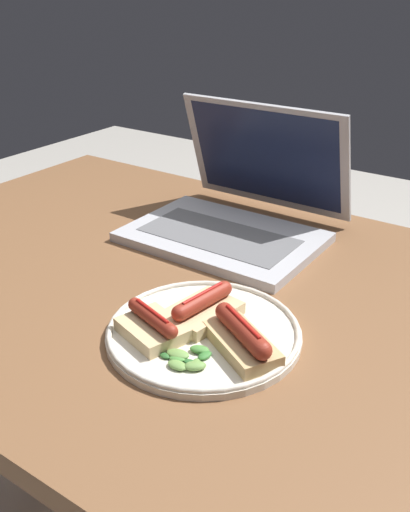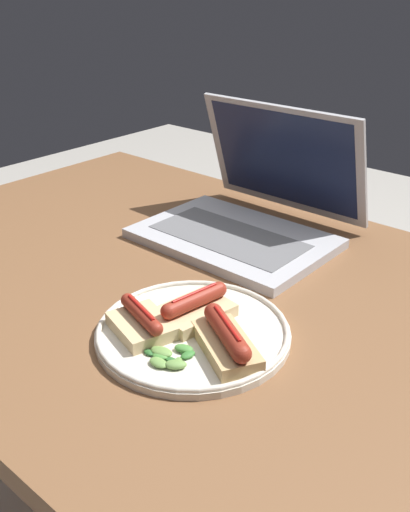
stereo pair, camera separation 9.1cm
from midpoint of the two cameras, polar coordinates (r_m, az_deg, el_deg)
The scene contains 7 objects.
desk at distance 1.01m, azimuth 1.24°, elevation -6.78°, with size 1.34×0.86×0.75m.
laptop at distance 1.11m, azimuth 6.69°, elevation 4.12°, with size 0.36×0.32×0.24m.
plate at distance 0.81m, azimuth 2.00°, elevation -7.61°, with size 0.28×0.28×0.02m.
sausage_toast_left at distance 0.80m, azimuth -3.14°, elevation -6.73°, with size 0.11×0.10×0.04m.
sausage_toast_middle at distance 0.76m, azimuth 5.61°, elevation -8.45°, with size 0.13×0.11×0.05m.
sausage_toast_right at distance 0.83m, azimuth 2.09°, elevation -5.30°, with size 0.09×0.12×0.04m.
salad_pile at distance 0.75m, azimuth 0.03°, elevation -10.13°, with size 0.07×0.06×0.01m.
Camera 2 is at (0.57, -0.62, 1.22)m, focal length 40.00 mm.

